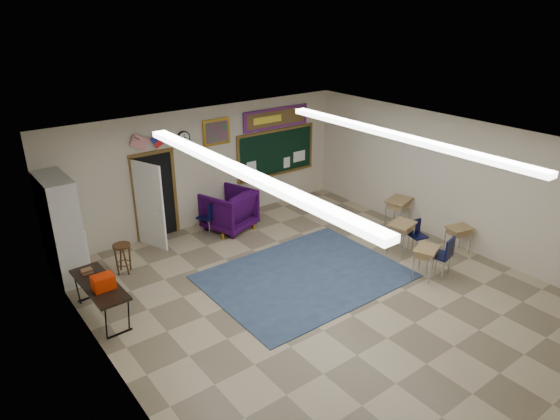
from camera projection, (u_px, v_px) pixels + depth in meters
floor at (323, 296)px, 9.79m from camera, size 9.00×9.00×0.00m
back_wall at (205, 167)px, 12.51m from camera, size 8.00×0.04×3.00m
left_wall at (113, 300)px, 6.98m from camera, size 0.04×9.00×3.00m
right_wall at (456, 183)px, 11.44m from camera, size 0.04×9.00×3.00m
ceiling at (329, 148)px, 8.62m from camera, size 8.00×9.00×0.04m
area_rug at (305, 276)px, 10.48m from camera, size 4.00×3.00×0.02m
fluorescent_strips at (329, 152)px, 8.64m from camera, size 3.86×6.00×0.10m
doorway at (154, 198)px, 11.73m from camera, size 1.10×0.89×2.16m
chalkboard at (276, 154)px, 13.72m from camera, size 2.55×0.14×1.30m
bulletin_board at (276, 118)px, 13.34m from camera, size 2.10×0.05×0.55m
framed_art_print at (216, 132)px, 12.34m from camera, size 0.75×0.05×0.65m
wall_clock at (184, 138)px, 11.84m from camera, size 0.32×0.05×0.32m
wall_flags at (150, 138)px, 11.30m from camera, size 1.16×0.06×0.70m
storage_cabinet at (62, 228)px, 10.12m from camera, size 0.59×1.25×2.20m
wingback_armchair at (229, 210)px, 12.51m from camera, size 1.40×1.42×1.02m
student_chair_reading at (207, 217)px, 12.29m from camera, size 0.57×0.57×0.84m
student_chair_desk_a at (440, 256)px, 10.39m from camera, size 0.55×0.55×0.90m
student_chair_desk_b at (418, 237)px, 11.42m from camera, size 0.44×0.44×0.74m
student_desk_front_left at (401, 236)px, 11.33m from camera, size 0.71×0.59×0.74m
student_desk_front_right at (398, 212)px, 12.55m from camera, size 0.76×0.65×0.79m
student_desk_back_left at (425, 261)px, 10.33m from camera, size 0.68×0.60×0.68m
student_desk_back_right at (458, 239)px, 11.33m from camera, size 0.62×0.52×0.65m
folding_table at (102, 298)px, 9.05m from camera, size 0.60×1.66×0.94m
wooden_stool at (123, 258)px, 10.52m from camera, size 0.37×0.37×0.66m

